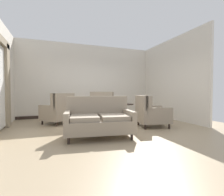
{
  "coord_description": "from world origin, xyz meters",
  "views": [
    {
      "loc": [
        -1.49,
        -4.58,
        1.05
      ],
      "look_at": [
        0.28,
        0.31,
        0.88
      ],
      "focal_mm": 26.17,
      "sensor_mm": 36.0,
      "label": 1
    }
  ],
  "objects_px": {
    "coffee_table": "(101,114)",
    "porcelain_vase": "(100,107)",
    "armchair_back_corner": "(103,108)",
    "side_table": "(125,111)",
    "armchair_beside_settee": "(59,111)",
    "armchair_far_left": "(150,114)",
    "settee": "(99,120)"
  },
  "relations": [
    {
      "from": "armchair_far_left",
      "to": "side_table",
      "type": "relative_size",
      "value": 1.54
    },
    {
      "from": "porcelain_vase",
      "to": "coffee_table",
      "type": "bearing_deg",
      "value": 26.42
    },
    {
      "from": "armchair_beside_settee",
      "to": "armchair_back_corner",
      "type": "height_order",
      "value": "armchair_back_corner"
    },
    {
      "from": "porcelain_vase",
      "to": "armchair_far_left",
      "type": "xyz_separation_m",
      "value": [
        1.44,
        -0.59,
        -0.19
      ]
    },
    {
      "from": "armchair_beside_settee",
      "to": "side_table",
      "type": "height_order",
      "value": "armchair_beside_settee"
    },
    {
      "from": "porcelain_vase",
      "to": "side_table",
      "type": "bearing_deg",
      "value": 13.97
    },
    {
      "from": "porcelain_vase",
      "to": "side_table",
      "type": "relative_size",
      "value": 0.51
    },
    {
      "from": "coffee_table",
      "to": "armchair_beside_settee",
      "type": "height_order",
      "value": "armchair_beside_settee"
    },
    {
      "from": "coffee_table",
      "to": "porcelain_vase",
      "type": "distance_m",
      "value": 0.22
    },
    {
      "from": "side_table",
      "to": "armchair_back_corner",
      "type": "bearing_deg",
      "value": 115.88
    },
    {
      "from": "armchair_back_corner",
      "to": "coffee_table",
      "type": "bearing_deg",
      "value": 101.15
    },
    {
      "from": "coffee_table",
      "to": "porcelain_vase",
      "type": "bearing_deg",
      "value": -153.58
    },
    {
      "from": "settee",
      "to": "armchair_beside_settee",
      "type": "xyz_separation_m",
      "value": [
        -0.85,
        1.99,
        0.04
      ]
    },
    {
      "from": "armchair_far_left",
      "to": "settee",
      "type": "bearing_deg",
      "value": 117.76
    },
    {
      "from": "coffee_table",
      "to": "armchair_back_corner",
      "type": "bearing_deg",
      "value": 69.48
    },
    {
      "from": "coffee_table",
      "to": "side_table",
      "type": "relative_size",
      "value": 1.39
    },
    {
      "from": "settee",
      "to": "porcelain_vase",
      "type": "bearing_deg",
      "value": 81.19
    },
    {
      "from": "armchair_beside_settee",
      "to": "armchair_far_left",
      "type": "distance_m",
      "value": 3.0
    },
    {
      "from": "coffee_table",
      "to": "side_table",
      "type": "height_order",
      "value": "side_table"
    },
    {
      "from": "settee",
      "to": "side_table",
      "type": "bearing_deg",
      "value": 54.36
    },
    {
      "from": "coffee_table",
      "to": "armchair_far_left",
      "type": "relative_size",
      "value": 0.9
    },
    {
      "from": "settee",
      "to": "armchair_beside_settee",
      "type": "height_order",
      "value": "armchair_beside_settee"
    },
    {
      "from": "armchair_far_left",
      "to": "armchair_back_corner",
      "type": "xyz_separation_m",
      "value": [
        -0.96,
        1.82,
        0.03
      ]
    },
    {
      "from": "armchair_back_corner",
      "to": "side_table",
      "type": "distance_m",
      "value": 1.1
    },
    {
      "from": "porcelain_vase",
      "to": "armchair_beside_settee",
      "type": "xyz_separation_m",
      "value": [
        -1.19,
        0.86,
        -0.16
      ]
    },
    {
      "from": "porcelain_vase",
      "to": "armchair_back_corner",
      "type": "height_order",
      "value": "armchair_back_corner"
    },
    {
      "from": "porcelain_vase",
      "to": "armchair_beside_settee",
      "type": "distance_m",
      "value": 1.47
    },
    {
      "from": "coffee_table",
      "to": "porcelain_vase",
      "type": "height_order",
      "value": "porcelain_vase"
    },
    {
      "from": "armchair_back_corner",
      "to": "porcelain_vase",
      "type": "bearing_deg",
      "value": 100.28
    },
    {
      "from": "porcelain_vase",
      "to": "armchair_beside_settee",
      "type": "relative_size",
      "value": 0.29
    },
    {
      "from": "settee",
      "to": "side_table",
      "type": "relative_size",
      "value": 2.5
    },
    {
      "from": "coffee_table",
      "to": "armchair_beside_settee",
      "type": "bearing_deg",
      "value": 145.15
    }
  ]
}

